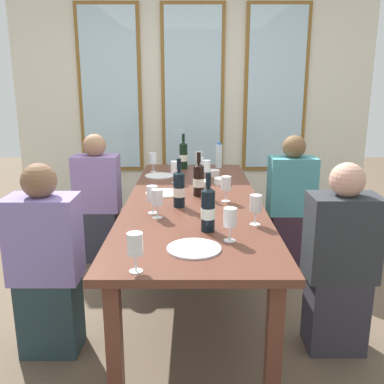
{
  "coord_description": "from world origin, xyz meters",
  "views": [
    {
      "loc": [
        -0.01,
        -2.84,
        1.52
      ],
      "look_at": [
        0.0,
        -0.02,
        0.79
      ],
      "focal_mm": 39.52,
      "sensor_mm": 36.0,
      "label": 1
    }
  ],
  "objects_px": {
    "wine_glass_0": "(151,195)",
    "seated_person_0": "(96,202)",
    "white_plate_2": "(162,193)",
    "wine_bottle_1": "(178,188)",
    "dining_table": "(192,208)",
    "wine_glass_10": "(229,218)",
    "seated_person_1": "(289,204)",
    "wine_glass_1": "(134,246)",
    "wine_glass_7": "(225,184)",
    "wine_glass_8": "(198,158)",
    "wine_bottle_0": "(197,179)",
    "wine_glass_4": "(156,198)",
    "white_plate_1": "(158,176)",
    "wine_glass_9": "(174,168)",
    "tasting_bowl_2": "(200,183)",
    "wine_bottle_2": "(207,209)",
    "seated_person_2": "(45,266)",
    "wine_glass_6": "(254,204)",
    "wine_glass_3": "(152,159)",
    "wine_bottle_3": "(182,155)",
    "wine_glass_5": "(205,166)",
    "white_plate_0": "(193,248)",
    "wine_glass_2": "(199,164)",
    "seated_person_3": "(338,264)",
    "water_bottle": "(217,156)",
    "tasting_bowl_1": "(212,173)"
  },
  "relations": [
    {
      "from": "wine_glass_0",
      "to": "seated_person_0",
      "type": "relative_size",
      "value": 0.16
    },
    {
      "from": "white_plate_2",
      "to": "wine_bottle_1",
      "type": "height_order",
      "value": "wine_bottle_1"
    },
    {
      "from": "dining_table",
      "to": "wine_glass_10",
      "type": "xyz_separation_m",
      "value": [
        0.18,
        -0.82,
        0.19
      ]
    },
    {
      "from": "seated_person_0",
      "to": "seated_person_1",
      "type": "xyz_separation_m",
      "value": [
        1.65,
        -0.09,
        0.0
      ]
    },
    {
      "from": "wine_glass_1",
      "to": "wine_glass_7",
      "type": "distance_m",
      "value": 1.2
    },
    {
      "from": "seated_person_1",
      "to": "wine_glass_8",
      "type": "bearing_deg",
      "value": 154.01
    },
    {
      "from": "wine_bottle_0",
      "to": "wine_glass_1",
      "type": "xyz_separation_m",
      "value": [
        -0.29,
        -1.26,
        -0.0
      ]
    },
    {
      "from": "wine_bottle_1",
      "to": "white_plate_2",
      "type": "bearing_deg",
      "value": 110.92
    },
    {
      "from": "wine_glass_0",
      "to": "wine_glass_4",
      "type": "xyz_separation_m",
      "value": [
        0.04,
        -0.09,
        0.0
      ]
    },
    {
      "from": "dining_table",
      "to": "wine_glass_10",
      "type": "distance_m",
      "value": 0.86
    },
    {
      "from": "white_plate_1",
      "to": "wine_glass_7",
      "type": "bearing_deg",
      "value": -57.42
    },
    {
      "from": "wine_glass_1",
      "to": "wine_glass_4",
      "type": "distance_m",
      "value": 0.74
    },
    {
      "from": "wine_glass_7",
      "to": "wine_glass_9",
      "type": "xyz_separation_m",
      "value": [
        -0.37,
        0.56,
        0.0
      ]
    },
    {
      "from": "dining_table",
      "to": "white_plate_2",
      "type": "xyz_separation_m",
      "value": [
        -0.22,
        0.13,
        0.07
      ]
    },
    {
      "from": "tasting_bowl_2",
      "to": "wine_bottle_0",
      "type": "bearing_deg",
      "value": -94.73
    },
    {
      "from": "wine_bottle_2",
      "to": "seated_person_2",
      "type": "height_order",
      "value": "seated_person_2"
    },
    {
      "from": "wine_glass_4",
      "to": "wine_glass_6",
      "type": "relative_size",
      "value": 1.0
    },
    {
      "from": "wine_glass_0",
      "to": "wine_glass_3",
      "type": "distance_m",
      "value": 1.26
    },
    {
      "from": "white_plate_1",
      "to": "wine_glass_0",
      "type": "height_order",
      "value": "wine_glass_0"
    },
    {
      "from": "seated_person_1",
      "to": "wine_bottle_3",
      "type": "bearing_deg",
      "value": 152.62
    },
    {
      "from": "wine_glass_5",
      "to": "wine_glass_7",
      "type": "relative_size",
      "value": 1.0
    },
    {
      "from": "white_plate_1",
      "to": "wine_glass_7",
      "type": "height_order",
      "value": "wine_glass_7"
    },
    {
      "from": "wine_bottle_0",
      "to": "wine_glass_0",
      "type": "relative_size",
      "value": 1.79
    },
    {
      "from": "wine_bottle_1",
      "to": "wine_bottle_2",
      "type": "bearing_deg",
      "value": -70.06
    },
    {
      "from": "white_plate_0",
      "to": "white_plate_1",
      "type": "bearing_deg",
      "value": 100.09
    },
    {
      "from": "wine_glass_9",
      "to": "dining_table",
      "type": "bearing_deg",
      "value": -73.14
    },
    {
      "from": "dining_table",
      "to": "white_plate_0",
      "type": "distance_m",
      "value": 0.94
    },
    {
      "from": "wine_glass_9",
      "to": "white_plate_1",
      "type": "bearing_deg",
      "value": 121.46
    },
    {
      "from": "white_plate_0",
      "to": "wine_glass_0",
      "type": "relative_size",
      "value": 1.52
    },
    {
      "from": "wine_glass_8",
      "to": "seated_person_0",
      "type": "distance_m",
      "value": 0.98
    },
    {
      "from": "dining_table",
      "to": "seated_person_1",
      "type": "height_order",
      "value": "seated_person_1"
    },
    {
      "from": "white_plate_1",
      "to": "wine_glass_2",
      "type": "xyz_separation_m",
      "value": [
        0.35,
        -0.05,
        0.11
      ]
    },
    {
      "from": "wine_glass_3",
      "to": "wine_glass_9",
      "type": "distance_m",
      "value": 0.48
    },
    {
      "from": "white_plate_0",
      "to": "wine_glass_1",
      "type": "relative_size",
      "value": 1.52
    },
    {
      "from": "wine_glass_8",
      "to": "seated_person_3",
      "type": "xyz_separation_m",
      "value": [
        0.77,
        -1.59,
        -0.33
      ]
    },
    {
      "from": "wine_bottle_3",
      "to": "seated_person_2",
      "type": "bearing_deg",
      "value": -113.25
    },
    {
      "from": "wine_glass_1",
      "to": "seated_person_2",
      "type": "distance_m",
      "value": 0.85
    },
    {
      "from": "white_plate_1",
      "to": "wine_glass_4",
      "type": "bearing_deg",
      "value": -86.27
    },
    {
      "from": "wine_bottle_2",
      "to": "wine_bottle_3",
      "type": "xyz_separation_m",
      "value": [
        -0.17,
        1.73,
        0.0
      ]
    },
    {
      "from": "wine_glass_3",
      "to": "seated_person_2",
      "type": "relative_size",
      "value": 0.16
    },
    {
      "from": "wine_glass_0",
      "to": "wine_glass_6",
      "type": "distance_m",
      "value": 0.64
    },
    {
      "from": "wine_bottle_3",
      "to": "wine_glass_3",
      "type": "xyz_separation_m",
      "value": [
        -0.27,
        -0.15,
        -0.01
      ]
    },
    {
      "from": "wine_glass_4",
      "to": "wine_glass_5",
      "type": "height_order",
      "value": "same"
    },
    {
      "from": "white_plate_2",
      "to": "wine_glass_10",
      "type": "distance_m",
      "value": 1.03
    },
    {
      "from": "wine_glass_2",
      "to": "wine_glass_7",
      "type": "distance_m",
      "value": 0.76
    },
    {
      "from": "wine_bottle_1",
      "to": "wine_glass_4",
      "type": "bearing_deg",
      "value": -117.26
    },
    {
      "from": "water_bottle",
      "to": "wine_glass_2",
      "type": "bearing_deg",
      "value": -112.58
    },
    {
      "from": "seated_person_1",
      "to": "wine_glass_6",
      "type": "bearing_deg",
      "value": -112.51
    },
    {
      "from": "tasting_bowl_1",
      "to": "tasting_bowl_2",
      "type": "bearing_deg",
      "value": -107.71
    },
    {
      "from": "wine_glass_3",
      "to": "wine_glass_5",
      "type": "bearing_deg",
      "value": -38.46
    }
  ]
}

